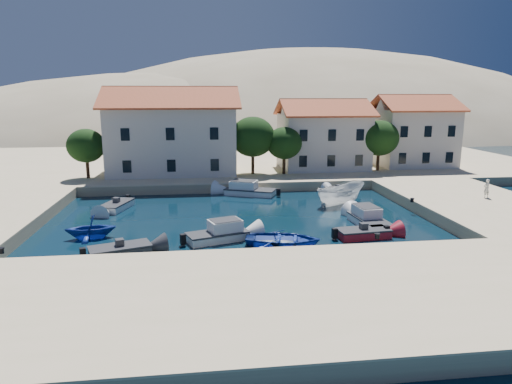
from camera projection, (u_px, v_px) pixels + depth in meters
ground at (252, 264)px, 27.10m from camera, size 400.00×400.00×0.00m
quay_south at (267, 300)px, 21.17m from camera, size 52.00×12.00×1.00m
quay_east at (476, 206)px, 39.15m from camera, size 11.00×20.00×1.00m
quay_north at (236, 162)px, 64.11m from camera, size 80.00×36.00×1.00m
hills at (271, 195)px, 154.44m from camera, size 254.00×176.00×99.00m
building_left at (172, 129)px, 52.30m from camera, size 14.70×9.45×9.70m
building_mid at (323, 133)px, 55.58m from camera, size 10.50×8.40×8.30m
building_right at (413, 130)px, 57.93m from camera, size 9.45×8.40×8.80m
trees at (266, 140)px, 51.32m from camera, size 37.30×5.30×6.45m
bollards at (287, 225)px, 30.94m from camera, size 29.36×9.56×0.30m
motorboat_grey_sw at (120, 251)px, 28.51m from camera, size 4.07×2.79×1.25m
cabin_cruiser_south at (217, 234)px, 31.28m from camera, size 4.52×3.02×1.60m
rowboat_south at (283, 245)px, 30.53m from camera, size 5.70×4.64×1.04m
motorboat_red_se at (363, 233)px, 32.05m from camera, size 3.82×2.02×1.25m
cabin_cruiser_east at (370, 220)px, 34.82m from camera, size 2.23×4.77×1.60m
boat_east at (340, 204)px, 41.73m from camera, size 5.87×4.46×2.14m
motorboat_white_ne at (338, 192)px, 45.48m from camera, size 2.16×3.39×1.25m
rowboat_west at (91, 238)px, 31.99m from camera, size 3.75×3.35×1.79m
motorboat_white_west at (117, 206)px, 39.91m from camera, size 2.74×4.18×1.25m
cabin_cruiser_north at (250, 190)px, 45.58m from camera, size 5.39×3.88×1.60m
pedestrian at (487, 188)px, 39.77m from camera, size 0.67×0.51×1.65m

